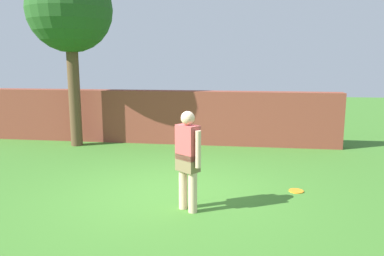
# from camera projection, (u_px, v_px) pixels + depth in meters

# --- Properties ---
(ground_plane) EXTENTS (40.00, 40.00, 0.00)m
(ground_plane) POSITION_uv_depth(u_px,v_px,m) (171.00, 193.00, 6.86)
(ground_plane) COLOR #3D7528
(brick_wall) EXTENTS (10.94, 0.50, 1.54)m
(brick_wall) POSITION_uv_depth(u_px,v_px,m) (149.00, 116.00, 11.08)
(brick_wall) COLOR brown
(brick_wall) RESTS_ON ground
(tree) EXTENTS (2.30, 2.30, 4.91)m
(tree) POSITION_uv_depth(u_px,v_px,m) (70.00, 12.00, 10.12)
(tree) COLOR brown
(tree) RESTS_ON ground
(person) EXTENTS (0.45, 0.39, 1.62)m
(person) POSITION_uv_depth(u_px,v_px,m) (188.00, 156.00, 5.91)
(person) COLOR beige
(person) RESTS_ON ground
(frisbee_orange) EXTENTS (0.27, 0.27, 0.02)m
(frisbee_orange) POSITION_uv_depth(u_px,v_px,m) (296.00, 191.00, 6.94)
(frisbee_orange) COLOR orange
(frisbee_orange) RESTS_ON ground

